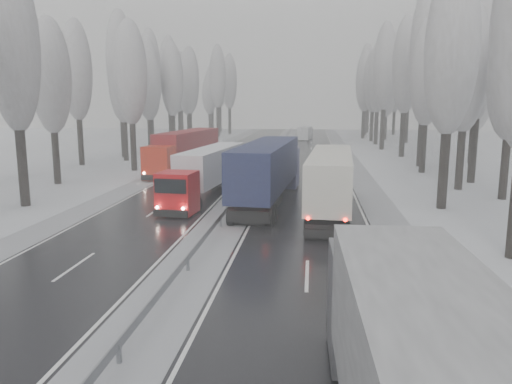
% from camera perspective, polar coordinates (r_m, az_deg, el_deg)
% --- Properties ---
extents(carriageway_right, '(7.50, 200.00, 0.03)m').
position_cam_1_polar(carriageway_right, '(39.32, 6.14, -0.61)').
color(carriageway_right, black).
rests_on(carriageway_right, ground).
extents(carriageway_left, '(7.50, 200.00, 0.03)m').
position_cam_1_polar(carriageway_left, '(40.72, -8.80, -0.30)').
color(carriageway_left, black).
rests_on(carriageway_left, ground).
extents(median_slush, '(3.00, 200.00, 0.04)m').
position_cam_1_polar(median_slush, '(39.68, -1.46, -0.45)').
color(median_slush, '#999BA0').
rests_on(median_slush, ground).
extents(shoulder_right, '(2.40, 200.00, 0.04)m').
position_cam_1_polar(shoulder_right, '(39.62, 13.32, -0.74)').
color(shoulder_right, '#999BA0').
rests_on(shoulder_right, ground).
extents(shoulder_left, '(2.40, 200.00, 0.04)m').
position_cam_1_polar(shoulder_left, '(42.28, -15.29, -0.15)').
color(shoulder_left, '#999BA0').
rests_on(shoulder_left, ground).
extents(median_guardrail, '(0.12, 200.00, 0.76)m').
position_cam_1_polar(median_guardrail, '(39.56, -1.47, 0.37)').
color(median_guardrail, slate).
rests_on(median_guardrail, ground).
extents(tree_18, '(3.60, 3.60, 16.58)m').
position_cam_1_polar(tree_18, '(36.97, 21.45, 14.71)').
color(tree_18, black).
rests_on(tree_18, ground).
extents(tree_20, '(3.60, 3.60, 15.71)m').
position_cam_1_polar(tree_20, '(45.64, 22.96, 12.93)').
color(tree_20, black).
rests_on(tree_20, ground).
extents(tree_21, '(3.60, 3.60, 18.62)m').
position_cam_1_polar(tree_21, '(50.24, 24.31, 14.64)').
color(tree_21, black).
rests_on(tree_21, ground).
extents(tree_22, '(3.60, 3.60, 15.86)m').
position_cam_1_polar(tree_22, '(55.54, 19.00, 12.65)').
color(tree_22, black).
rests_on(tree_22, ground).
extents(tree_23, '(3.60, 3.60, 13.55)m').
position_cam_1_polar(tree_23, '(60.95, 23.97, 10.68)').
color(tree_23, black).
rests_on(tree_23, ground).
extents(tree_24, '(3.60, 3.60, 20.49)m').
position_cam_1_polar(tree_24, '(61.23, 18.87, 15.15)').
color(tree_24, black).
rests_on(tree_24, ground).
extents(tree_25, '(3.60, 3.60, 19.44)m').
position_cam_1_polar(tree_25, '(66.75, 24.06, 13.80)').
color(tree_25, black).
rests_on(tree_25, ground).
extents(tree_26, '(3.60, 3.60, 18.78)m').
position_cam_1_polar(tree_26, '(71.11, 16.76, 13.63)').
color(tree_26, black).
rests_on(tree_26, ground).
extents(tree_27, '(3.60, 3.60, 17.62)m').
position_cam_1_polar(tree_27, '(76.50, 21.59, 12.53)').
color(tree_27, black).
rests_on(tree_27, ground).
extents(tree_28, '(3.60, 3.60, 19.62)m').
position_cam_1_polar(tree_28, '(81.49, 14.55, 13.62)').
color(tree_28, black).
rests_on(tree_28, ground).
extents(tree_29, '(3.60, 3.60, 18.11)m').
position_cam_1_polar(tree_29, '(86.66, 19.09, 12.53)').
color(tree_29, black).
rests_on(tree_29, ground).
extents(tree_30, '(3.60, 3.60, 17.86)m').
position_cam_1_polar(tree_30, '(91.11, 13.80, 12.56)').
color(tree_30, black).
rests_on(tree_30, ground).
extents(tree_31, '(3.60, 3.60, 18.58)m').
position_cam_1_polar(tree_31, '(95.98, 17.09, 12.54)').
color(tree_31, black).
rests_on(tree_31, ground).
extents(tree_32, '(3.60, 3.60, 17.33)m').
position_cam_1_polar(tree_32, '(98.56, 13.27, 12.18)').
color(tree_32, black).
rests_on(tree_32, ground).
extents(tree_33, '(3.60, 3.60, 14.33)m').
position_cam_1_polar(tree_33, '(102.87, 14.73, 10.96)').
color(tree_33, black).
rests_on(tree_33, ground).
extents(tree_34, '(3.60, 3.60, 17.63)m').
position_cam_1_polar(tree_34, '(105.53, 12.32, 12.18)').
color(tree_34, black).
rests_on(tree_34, ground).
extents(tree_35, '(3.60, 3.60, 18.25)m').
position_cam_1_polar(tree_35, '(110.78, 16.96, 12.07)').
color(tree_35, black).
rests_on(tree_35, ground).
extents(tree_36, '(3.60, 3.60, 20.23)m').
position_cam_1_polar(tree_36, '(115.52, 12.51, 12.80)').
color(tree_36, black).
rests_on(tree_36, ground).
extents(tree_37, '(3.60, 3.60, 16.37)m').
position_cam_1_polar(tree_37, '(120.29, 15.64, 11.39)').
color(tree_37, black).
rests_on(tree_37, ground).
extents(tree_38, '(3.60, 3.60, 17.97)m').
position_cam_1_polar(tree_38, '(126.13, 12.76, 11.91)').
color(tree_38, black).
rests_on(tree_38, ground).
extents(tree_39, '(3.60, 3.60, 16.19)m').
position_cam_1_polar(tree_39, '(130.40, 13.80, 11.30)').
color(tree_39, black).
rests_on(tree_39, ground).
extents(tree_58, '(3.60, 3.60, 17.21)m').
position_cam_1_polar(tree_58, '(39.17, -26.06, 14.69)').
color(tree_58, black).
rests_on(tree_58, ground).
extents(tree_60, '(3.60, 3.60, 14.84)m').
position_cam_1_polar(tree_60, '(48.70, -22.44, 12.09)').
color(tree_60, black).
rests_on(tree_60, ground).
extents(tree_61, '(3.60, 3.60, 13.95)m').
position_cam_1_polar(tree_61, '(55.03, -25.75, 10.95)').
color(tree_61, black).
rests_on(tree_61, ground).
extents(tree_62, '(3.60, 3.60, 16.04)m').
position_cam_1_polar(tree_62, '(55.87, -14.18, 12.99)').
color(tree_62, black).
rests_on(tree_62, ground).
extents(tree_63, '(3.60, 3.60, 16.88)m').
position_cam_1_polar(tree_63, '(62.67, -19.85, 12.87)').
color(tree_63, black).
rests_on(tree_63, ground).
extents(tree_64, '(3.60, 3.60, 15.42)m').
position_cam_1_polar(tree_64, '(65.78, -14.99, 12.15)').
color(tree_64, black).
rests_on(tree_64, ground).
extents(tree_65, '(3.60, 3.60, 19.48)m').
position_cam_1_polar(tree_65, '(70.29, -15.28, 14.11)').
color(tree_65, black).
rests_on(tree_65, ground).
extents(tree_66, '(3.60, 3.60, 15.23)m').
position_cam_1_polar(tree_66, '(74.80, -12.19, 11.90)').
color(tree_66, black).
rests_on(tree_66, ground).
extents(tree_67, '(3.60, 3.60, 17.09)m').
position_cam_1_polar(tree_67, '(79.08, -12.26, 12.66)').
color(tree_67, black).
rests_on(tree_67, ground).
extents(tree_68, '(3.60, 3.60, 16.65)m').
position_cam_1_polar(tree_68, '(80.84, -9.58, 12.49)').
color(tree_68, black).
rests_on(tree_68, ground).
extents(tree_69, '(3.60, 3.60, 19.35)m').
position_cam_1_polar(tree_69, '(86.16, -12.05, 13.40)').
color(tree_69, black).
rests_on(tree_69, ground).
extents(tree_70, '(3.60, 3.60, 17.09)m').
position_cam_1_polar(tree_70, '(90.52, -7.64, 12.46)').
color(tree_70, black).
rests_on(tree_70, ground).
extents(tree_71, '(3.60, 3.60, 19.61)m').
position_cam_1_polar(tree_71, '(95.69, -9.92, 13.23)').
color(tree_71, black).
rests_on(tree_71, ground).
extents(tree_72, '(3.60, 3.60, 15.11)m').
position_cam_1_polar(tree_72, '(100.17, -7.79, 11.51)').
color(tree_72, black).
rests_on(tree_72, ground).
extents(tree_73, '(3.60, 3.60, 17.22)m').
position_cam_1_polar(tree_73, '(104.81, -8.83, 12.16)').
color(tree_73, black).
rests_on(tree_73, ground).
extents(tree_74, '(3.60, 3.60, 19.68)m').
position_cam_1_polar(tree_74, '(109.99, -4.42, 12.97)').
color(tree_74, black).
rests_on(tree_74, ground).
extents(tree_75, '(3.60, 3.60, 18.60)m').
position_cam_1_polar(tree_75, '(115.88, -8.58, 12.41)').
color(tree_75, black).
rests_on(tree_75, ground).
extents(tree_76, '(3.60, 3.60, 18.55)m').
position_cam_1_polar(tree_76, '(119.02, -3.06, 12.43)').
color(tree_76, black).
rests_on(tree_76, ground).
extents(tree_77, '(3.60, 3.60, 14.32)m').
position_cam_1_polar(tree_77, '(123.91, -5.35, 11.06)').
color(tree_77, black).
rests_on(tree_77, ground).
extents(tree_78, '(3.60, 3.60, 19.55)m').
position_cam_1_polar(tree_78, '(126.14, -4.17, 12.58)').
color(tree_78, black).
rests_on(tree_78, ground).
extents(tree_79, '(3.60, 3.60, 17.07)m').
position_cam_1_polar(tree_79, '(130.54, -5.06, 11.79)').
color(tree_79, black).
rests_on(tree_79, ground).
extents(truck_blue_box, '(4.12, 17.84, 4.54)m').
position_cam_1_polar(truck_blue_box, '(36.44, 1.53, 2.78)').
color(truck_blue_box, '#1D204A').
rests_on(truck_blue_box, ground).
extents(truck_cream_box, '(3.52, 16.32, 4.16)m').
position_cam_1_polar(truck_cream_box, '(33.63, 8.55, 1.66)').
color(truck_cream_box, '#A5A192').
rests_on(truck_cream_box, ground).
extents(box_truck_distant, '(3.02, 7.17, 2.60)m').
position_cam_1_polar(box_truck_distant, '(99.82, 5.64, 6.71)').
color(box_truck_distant, silver).
rests_on(box_truck_distant, ground).
extents(truck_red_white, '(3.77, 14.80, 3.76)m').
position_cam_1_polar(truck_red_white, '(39.24, -5.47, 2.61)').
color(truck_red_white, '#BE0A0E').
rests_on(truck_red_white, ground).
extents(truck_red_red, '(4.44, 16.93, 4.30)m').
position_cam_1_polar(truck_red_red, '(54.18, -8.13, 4.98)').
color(truck_red_red, red).
rests_on(truck_red_red, ground).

